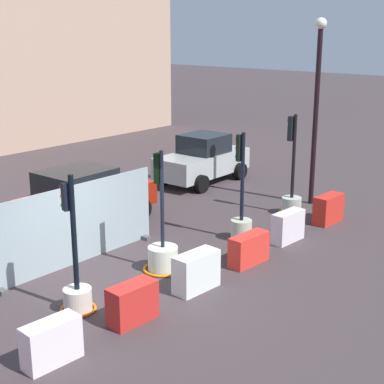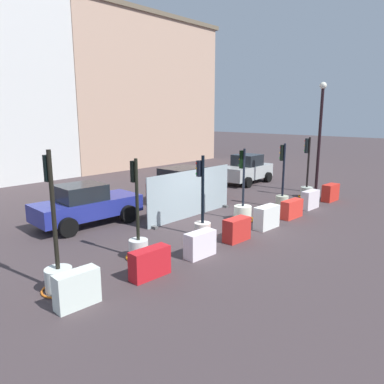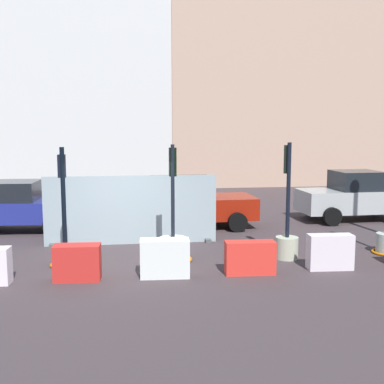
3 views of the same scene
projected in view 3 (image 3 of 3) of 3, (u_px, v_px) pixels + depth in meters
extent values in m
plane|color=#403537|center=(123.00, 262.00, 12.04)|extent=(120.00, 120.00, 0.00)
cylinder|color=beige|center=(66.00, 256.00, 11.73)|extent=(0.58, 0.58, 0.49)
cylinder|color=black|center=(63.00, 197.00, 11.54)|extent=(0.11, 0.11, 2.39)
cube|color=black|center=(62.00, 166.00, 11.56)|extent=(0.19, 0.19, 0.56)
sphere|color=red|center=(61.00, 158.00, 11.63)|extent=(0.10, 0.10, 0.10)
sphere|color=orange|center=(61.00, 166.00, 11.65)|extent=(0.10, 0.10, 0.10)
sphere|color=green|center=(61.00, 173.00, 11.68)|extent=(0.10, 0.10, 0.10)
torus|color=orange|center=(66.00, 264.00, 11.76)|extent=(0.75, 0.75, 0.06)
cylinder|color=silver|center=(173.00, 249.00, 12.16)|extent=(0.72, 0.72, 0.59)
cylinder|color=black|center=(173.00, 192.00, 11.96)|extent=(0.09, 0.09, 2.34)
cube|color=black|center=(173.00, 162.00, 11.99)|extent=(0.18, 0.17, 0.71)
sphere|color=red|center=(173.00, 152.00, 12.05)|extent=(0.11, 0.11, 0.11)
sphere|color=orange|center=(173.00, 162.00, 12.08)|extent=(0.11, 0.11, 0.11)
sphere|color=green|center=(173.00, 171.00, 12.11)|extent=(0.11, 0.11, 0.11)
torus|color=orange|center=(173.00, 259.00, 12.19)|extent=(0.97, 0.97, 0.06)
cylinder|color=#B5BA9E|center=(287.00, 248.00, 12.36)|extent=(0.58, 0.58, 0.56)
cylinder|color=black|center=(288.00, 190.00, 12.16)|extent=(0.10, 0.10, 2.41)
cube|color=black|center=(287.00, 159.00, 12.16)|extent=(0.16, 0.15, 0.71)
sphere|color=red|center=(285.00, 150.00, 12.20)|extent=(0.09, 0.09, 0.09)
sphere|color=orange|center=(285.00, 159.00, 12.23)|extent=(0.09, 0.09, 0.09)
sphere|color=green|center=(285.00, 168.00, 12.26)|extent=(0.09, 0.09, 0.09)
cube|color=red|center=(77.00, 263.00, 10.59)|extent=(1.03, 0.51, 0.80)
cube|color=white|center=(165.00, 258.00, 10.82)|extent=(1.12, 0.52, 0.86)
cube|color=red|center=(250.00, 258.00, 11.05)|extent=(1.16, 0.47, 0.76)
cube|color=silver|center=(330.00, 252.00, 11.41)|extent=(1.07, 0.44, 0.84)
cube|color=navy|center=(20.00, 210.00, 15.61)|extent=(4.22, 1.92, 0.66)
cube|color=black|center=(11.00, 191.00, 15.51)|extent=(1.77, 1.58, 0.61)
cylinder|color=black|center=(66.00, 215.00, 16.63)|extent=(0.72, 0.32, 0.70)
cylinder|color=black|center=(55.00, 225.00, 14.86)|extent=(0.72, 0.32, 0.70)
cube|color=#ABAFAE|center=(352.00, 200.00, 17.50)|extent=(3.90, 1.77, 0.79)
cube|color=black|center=(356.00, 180.00, 17.42)|extent=(1.60, 1.51, 0.68)
cylinder|color=black|center=(370.00, 206.00, 18.61)|extent=(0.64, 0.30, 0.63)
cylinder|color=black|center=(311.00, 208.00, 18.23)|extent=(0.64, 0.30, 0.63)
cylinder|color=black|center=(332.00, 217.00, 16.50)|extent=(0.64, 0.30, 0.63)
cube|color=maroon|center=(194.00, 207.00, 16.23)|extent=(4.14, 1.94, 0.72)
cube|color=black|center=(182.00, 187.00, 16.07)|extent=(2.05, 1.65, 0.68)
cylinder|color=black|center=(224.00, 212.00, 17.42)|extent=(0.64, 0.30, 0.63)
cylinder|color=black|center=(237.00, 222.00, 15.55)|extent=(0.64, 0.30, 0.63)
cylinder|color=black|center=(154.00, 214.00, 17.00)|extent=(0.64, 0.30, 0.63)
cylinder|color=black|center=(159.00, 225.00, 15.13)|extent=(0.64, 0.30, 0.63)
cube|color=silver|center=(54.00, 39.00, 28.17)|extent=(14.72, 7.48, 16.96)
cube|color=tan|center=(281.00, 87.00, 30.33)|extent=(14.51, 7.63, 11.70)
cube|color=#92A4AB|center=(131.00, 210.00, 13.82)|extent=(4.92, 0.04, 1.98)
cube|color=#4C4C4C|center=(53.00, 245.00, 13.65)|extent=(0.16, 0.50, 0.10)
cube|color=#4C4C4C|center=(207.00, 240.00, 14.23)|extent=(0.16, 0.50, 0.10)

